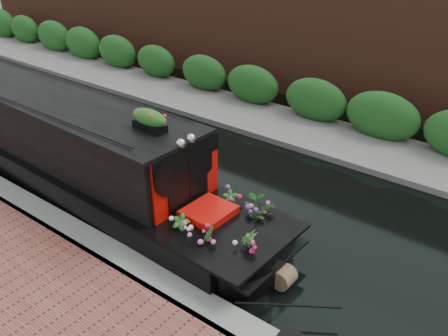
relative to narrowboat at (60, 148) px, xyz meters
The scene contains 7 objects.
ground 3.62m from the narrowboat, 31.76° to the left, with size 80.00×80.00×0.00m, color black.
near_bank_coping 3.43m from the narrowboat, 25.78° to the right, with size 40.00×0.60×0.50m, color gray.
far_bank_path 6.81m from the narrowboat, 63.68° to the left, with size 40.00×2.40×0.34m, color slate.
far_hedge 7.62m from the narrowboat, 66.70° to the left, with size 40.00×1.10×2.80m, color #1D501B.
far_brick_wall 9.57m from the narrowboat, 71.70° to the left, with size 40.00×1.00×8.00m, color #5A2D1E.
narrowboat is the anchor object (origin of this frame).
rope_fender 6.41m from the narrowboat, ahead, with size 0.38×0.38×0.36m, color brown.
Camera 1 is at (6.78, -7.94, 6.08)m, focal length 40.00 mm.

